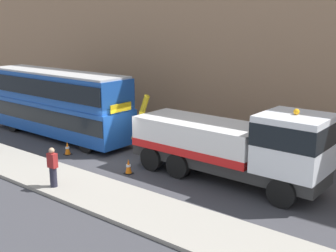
{
  "coord_description": "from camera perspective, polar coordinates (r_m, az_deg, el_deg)",
  "views": [
    {
      "loc": [
        14.52,
        -15.04,
        6.91
      ],
      "look_at": [
        2.24,
        0.54,
        2.0
      ],
      "focal_mm": 45.0,
      "sensor_mm": 36.0,
      "label": 1
    }
  ],
  "objects": [
    {
      "name": "recovery_tow_truck",
      "position": [
        18.55,
        8.84,
        -2.39
      ],
      "size": [
        10.16,
        2.75,
        3.67
      ],
      "rotation": [
        0.0,
        0.0,
        -0.01
      ],
      "color": "#2D2D2D",
      "rests_on": "ground_plane"
    },
    {
      "name": "ground_plane",
      "position": [
        22.02,
        -5.46,
        -4.45
      ],
      "size": [
        120.0,
        120.0,
        0.0
      ],
      "primitive_type": "plane",
      "color": "#38383D"
    },
    {
      "name": "traffic_cone_midway",
      "position": [
        19.82,
        -5.38,
        -5.52
      ],
      "size": [
        0.36,
        0.36,
        0.72
      ],
      "color": "orange",
      "rests_on": "ground_plane"
    },
    {
      "name": "near_kerb",
      "position": [
        19.37,
        -14.12,
        -7.21
      ],
      "size": [
        60.0,
        2.8,
        0.15
      ],
      "primitive_type": "cube",
      "color": "gray",
      "rests_on": "ground_plane"
    },
    {
      "name": "double_decker_bus",
      "position": [
        26.49,
        -14.83,
        3.26
      ],
      "size": [
        11.08,
        2.69,
        4.06
      ],
      "rotation": [
        0.0,
        0.0,
        -0.01
      ],
      "color": "#19479E",
      "rests_on": "ground_plane"
    },
    {
      "name": "pedestrian_bystander",
      "position": [
        18.33,
        -15.34,
        -5.48
      ],
      "size": [
        0.42,
        0.32,
        1.71
      ],
      "rotation": [
        0.0,
        0.0,
        1.65
      ],
      "color": "#232333",
      "rests_on": "near_kerb"
    },
    {
      "name": "traffic_cone_near_bus",
      "position": [
        23.14,
        -13.47,
        -2.99
      ],
      "size": [
        0.36,
        0.36,
        0.72
      ],
      "color": "orange",
      "rests_on": "ground_plane"
    },
    {
      "name": "building_facade",
      "position": [
        26.73,
        5.54,
        16.32
      ],
      "size": [
        60.0,
        1.5,
        16.0
      ],
      "color": "#9E7A5B",
      "rests_on": "ground_plane"
    }
  ]
}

